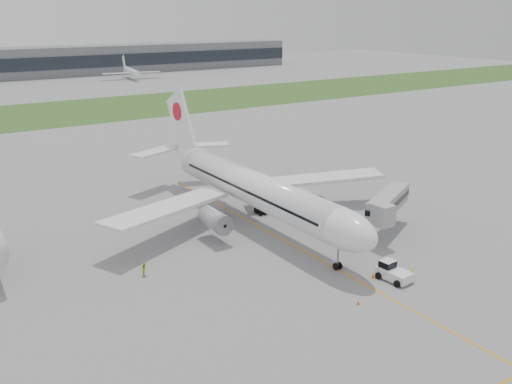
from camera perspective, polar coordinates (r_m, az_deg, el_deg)
ground at (r=82.57m, az=1.28°, el=-4.01°), size 600.00×600.00×0.00m
apron_markings at (r=78.81m, az=3.35°, el=-5.13°), size 70.00×70.00×0.04m
grass_strip at (r=190.73m, az=-19.76°, el=7.41°), size 600.00×50.00×0.02m
airliner at (r=84.53m, az=-0.56°, el=0.58°), size 48.13×53.95×17.88m
pushback_tug at (r=70.14m, az=13.50°, el=-7.74°), size 3.13×4.32×2.10m
jet_bridge at (r=82.61m, az=12.99°, el=-1.19°), size 12.21×8.90×6.00m
safety_cone_left at (r=63.97m, az=10.19°, el=-10.83°), size 0.37×0.37×0.51m
safety_cone_right at (r=70.17m, az=11.63°, el=-8.21°), size 0.42×0.42×0.58m
ground_crew_near at (r=70.05m, az=15.23°, el=-7.97°), size 0.79×0.77×1.83m
ground_crew_far at (r=70.42m, az=-11.07°, el=-7.58°), size 0.92×1.01×1.69m
distant_aircraft_right at (r=279.39m, az=-12.30°, el=10.97°), size 30.19×27.55×10.27m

